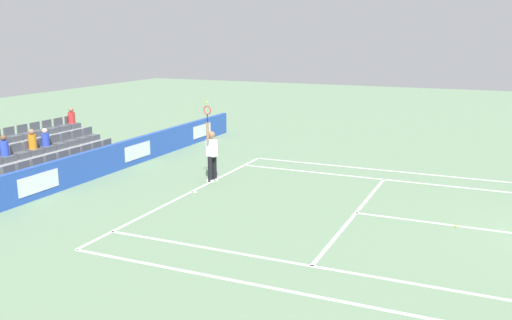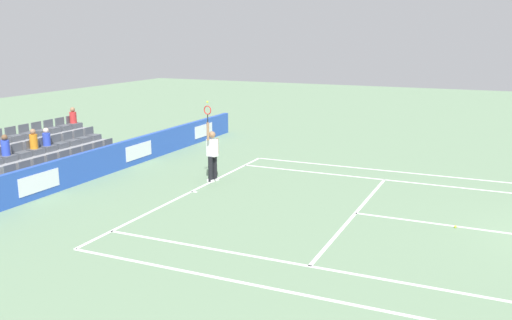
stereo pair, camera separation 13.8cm
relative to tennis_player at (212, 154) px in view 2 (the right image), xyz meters
The scene contains 12 objects.
line_baseline 1.76m from the tennis_player, ahead, with size 10.97×0.10×0.01m, color white.
line_service 5.77m from the tennis_player, 75.13° to the left, with size 8.23×0.10×0.01m, color white.
line_centre_service 8.87m from the tennis_player, 80.47° to the left, with size 0.10×6.40×0.01m, color white.
line_singles_sideline_left 8.21m from the tennis_player, 46.86° to the left, with size 0.10×11.89×0.01m, color white.
line_singles_sideline_right 6.59m from the tennis_player, 114.06° to the left, with size 0.10×11.89×0.01m, color white.
line_doubles_sideline_left 9.20m from the tennis_player, 40.59° to the left, with size 0.10×11.89×0.01m, color white.
line_doubles_sideline_right 7.25m from the tennis_player, 124.09° to the left, with size 0.10×11.89×0.01m, color white.
line_centre_mark 1.77m from the tennis_player, ahead, with size 0.10×0.20×0.01m, color white.
sponsor_barrier 4.35m from the tennis_player, 70.28° to the right, with size 20.89×0.22×1.04m.
tennis_player is the anchor object (origin of this frame).
stadium_stand 6.57m from the tennis_player, 77.13° to the right, with size 5.58×2.85×2.12m.
loose_tennis_ball 8.45m from the tennis_player, 79.04° to the left, with size 0.07×0.07×0.07m, color #D1E533.
Camera 2 is at (15.09, -2.77, 5.07)m, focal length 38.80 mm.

